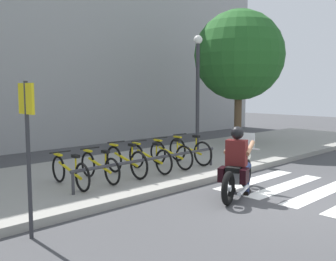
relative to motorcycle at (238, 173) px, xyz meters
name	(u,v)px	position (x,y,z in m)	size (l,w,h in m)	color
ground_plane	(297,203)	(0.39, -1.11, -0.46)	(48.00, 48.00, 0.00)	#424244
sidewalk	(148,167)	(0.39, 3.25, -0.39)	(24.00, 4.40, 0.15)	gray
crosswalk_stripe_2	(320,193)	(1.41, -1.11, -0.46)	(2.80, 0.40, 0.01)	white
crosswalk_stripe_3	(286,186)	(1.41, -0.31, -0.46)	(2.80, 0.40, 0.01)	white
crosswalk_stripe_4	(255,180)	(1.41, 0.49, -0.46)	(2.80, 0.40, 0.01)	white
motorcycle	(238,173)	(0.00, 0.00, 0.00)	(2.01, 0.96, 1.24)	black
rider	(237,156)	(-0.07, -0.03, 0.37)	(0.75, 0.68, 1.45)	#591919
bicycle_0	(70,172)	(-2.44, 2.49, 0.02)	(0.48, 1.65, 0.72)	black
bicycle_1	(99,166)	(-1.71, 2.49, 0.02)	(0.48, 1.60, 0.72)	black
bicycle_2	(126,161)	(-0.97, 2.49, 0.05)	(0.48, 1.67, 0.79)	black
bicycle_3	(149,158)	(-0.24, 2.49, 0.03)	(0.48, 1.70, 0.75)	black
bicycle_4	(171,154)	(0.50, 2.49, 0.04)	(0.48, 1.67, 0.77)	black
bicycle_5	(190,151)	(1.23, 2.49, 0.05)	(0.48, 1.65, 0.80)	black
bike_rack	(153,160)	(-0.61, 1.94, 0.11)	(4.27, 0.07, 0.49)	#333338
street_lamp	(198,83)	(2.86, 3.65, 1.93)	(0.28, 0.28, 3.89)	#2D2D33
street_sign	(27,131)	(-4.08, 0.75, 1.12)	(0.06, 0.44, 2.30)	#2D2D33
tree_near_rack	(239,55)	(5.64, 4.05, 2.99)	(3.37, 3.37, 5.15)	brown
building_backdrop	(46,23)	(0.39, 8.95, 4.17)	(24.00, 1.20, 9.27)	#9E9E9E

